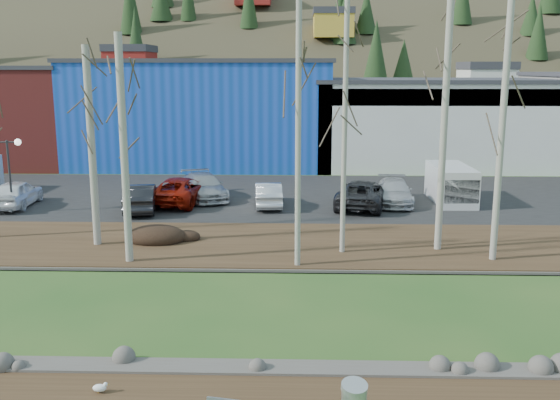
{
  "coord_description": "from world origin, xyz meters",
  "views": [
    {
      "loc": [
        1.59,
        -11.73,
        7.65
      ],
      "look_at": [
        0.88,
        12.47,
        2.5
      ],
      "focal_mm": 40.0,
      "sensor_mm": 36.0,
      "label": 1
    }
  ],
  "objects_px": {
    "car_1": "(141,197)",
    "car_4": "(268,194)",
    "car_3": "(204,187)",
    "car_0": "(16,193)",
    "van_white": "(452,184)",
    "street_lamp": "(8,155)",
    "car_2": "(181,190)",
    "car_6": "(394,192)",
    "seagull": "(100,388)",
    "car_5": "(363,194)"
  },
  "relations": [
    {
      "from": "car_3",
      "to": "car_0",
      "type": "bearing_deg",
      "value": 171.69
    },
    {
      "from": "car_0",
      "to": "car_6",
      "type": "height_order",
      "value": "car_0"
    },
    {
      "from": "car_5",
      "to": "car_6",
      "type": "relative_size",
      "value": 1.14
    },
    {
      "from": "seagull",
      "to": "van_white",
      "type": "height_order",
      "value": "van_white"
    },
    {
      "from": "car_0",
      "to": "car_4",
      "type": "bearing_deg",
      "value": 178.67
    },
    {
      "from": "car_1",
      "to": "car_3",
      "type": "relative_size",
      "value": 0.89
    },
    {
      "from": "car_2",
      "to": "car_6",
      "type": "distance_m",
      "value": 12.0
    },
    {
      "from": "car_0",
      "to": "car_6",
      "type": "relative_size",
      "value": 0.94
    },
    {
      "from": "street_lamp",
      "to": "car_5",
      "type": "relative_size",
      "value": 0.73
    },
    {
      "from": "car_0",
      "to": "street_lamp",
      "type": "bearing_deg",
      "value": 102.21
    },
    {
      "from": "car_3",
      "to": "van_white",
      "type": "distance_m",
      "value": 14.22
    },
    {
      "from": "car_2",
      "to": "car_3",
      "type": "relative_size",
      "value": 1.08
    },
    {
      "from": "seagull",
      "to": "car_5",
      "type": "distance_m",
      "value": 21.79
    },
    {
      "from": "car_4",
      "to": "street_lamp",
      "type": "bearing_deg",
      "value": 3.18
    },
    {
      "from": "car_6",
      "to": "street_lamp",
      "type": "bearing_deg",
      "value": -168.19
    },
    {
      "from": "street_lamp",
      "to": "car_2",
      "type": "xyz_separation_m",
      "value": [
        8.52,
        2.54,
        -2.33
      ]
    },
    {
      "from": "street_lamp",
      "to": "car_0",
      "type": "xyz_separation_m",
      "value": [
        -0.39,
        1.37,
        -2.33
      ]
    },
    {
      "from": "van_white",
      "to": "street_lamp",
      "type": "bearing_deg",
      "value": -173.16
    },
    {
      "from": "street_lamp",
      "to": "car_5",
      "type": "bearing_deg",
      "value": 4.6
    },
    {
      "from": "car_6",
      "to": "car_3",
      "type": "bearing_deg",
      "value": 178.63
    },
    {
      "from": "car_1",
      "to": "street_lamp",
      "type": "bearing_deg",
      "value": -4.29
    },
    {
      "from": "car_2",
      "to": "car_5",
      "type": "height_order",
      "value": "car_2"
    },
    {
      "from": "car_4",
      "to": "seagull",
      "type": "bearing_deg",
      "value": 76.35
    },
    {
      "from": "car_3",
      "to": "car_2",
      "type": "bearing_deg",
      "value": -152.54
    },
    {
      "from": "car_6",
      "to": "van_white",
      "type": "bearing_deg",
      "value": 12.2
    },
    {
      "from": "car_1",
      "to": "car_5",
      "type": "xyz_separation_m",
      "value": [
        11.94,
        1.31,
        0.01
      ]
    },
    {
      "from": "car_4",
      "to": "car_5",
      "type": "distance_m",
      "value": 5.19
    },
    {
      "from": "seagull",
      "to": "car_3",
      "type": "relative_size",
      "value": 0.08
    },
    {
      "from": "car_6",
      "to": "car_0",
      "type": "bearing_deg",
      "value": -172.05
    },
    {
      "from": "seagull",
      "to": "car_0",
      "type": "relative_size",
      "value": 0.09
    },
    {
      "from": "car_6",
      "to": "seagull",
      "type": "bearing_deg",
      "value": -111.58
    },
    {
      "from": "car_5",
      "to": "car_1",
      "type": "bearing_deg",
      "value": 19.8
    },
    {
      "from": "car_4",
      "to": "van_white",
      "type": "relative_size",
      "value": 0.85
    },
    {
      "from": "car_5",
      "to": "street_lamp",
      "type": "bearing_deg",
      "value": 19.36
    },
    {
      "from": "seagull",
      "to": "car_0",
      "type": "distance_m",
      "value": 22.4
    },
    {
      "from": "car_1",
      "to": "car_5",
      "type": "relative_size",
      "value": 0.83
    },
    {
      "from": "street_lamp",
      "to": "car_6",
      "type": "bearing_deg",
      "value": 6.45
    },
    {
      "from": "street_lamp",
      "to": "car_1",
      "type": "bearing_deg",
      "value": 3.81
    },
    {
      "from": "street_lamp",
      "to": "car_4",
      "type": "xyz_separation_m",
      "value": [
        13.47,
        1.94,
        -2.41
      ]
    },
    {
      "from": "car_4",
      "to": "car_5",
      "type": "xyz_separation_m",
      "value": [
        5.19,
        -0.03,
        0.08
      ]
    },
    {
      "from": "car_0",
      "to": "car_4",
      "type": "distance_m",
      "value": 13.87
    },
    {
      "from": "seagull",
      "to": "van_white",
      "type": "bearing_deg",
      "value": 50.38
    },
    {
      "from": "car_3",
      "to": "car_6",
      "type": "distance_m",
      "value": 10.96
    },
    {
      "from": "car_1",
      "to": "car_4",
      "type": "height_order",
      "value": "car_1"
    },
    {
      "from": "street_lamp",
      "to": "car_0",
      "type": "bearing_deg",
      "value": 104.65
    },
    {
      "from": "car_6",
      "to": "van_white",
      "type": "relative_size",
      "value": 0.99
    },
    {
      "from": "car_5",
      "to": "van_white",
      "type": "xyz_separation_m",
      "value": [
        5.16,
        1.33,
        0.29
      ]
    },
    {
      "from": "seagull",
      "to": "car_4",
      "type": "height_order",
      "value": "car_4"
    },
    {
      "from": "car_5",
      "to": "car_0",
      "type": "bearing_deg",
      "value": 15.13
    },
    {
      "from": "van_white",
      "to": "car_5",
      "type": "bearing_deg",
      "value": -166.44
    }
  ]
}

